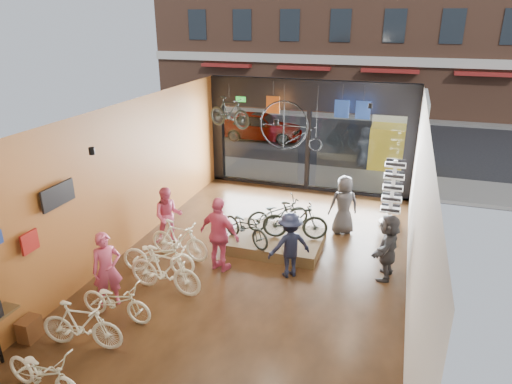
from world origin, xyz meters
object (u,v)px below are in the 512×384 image
at_px(display_bike_left, 246,227).
at_px(floor_bike_0, 43,372).
at_px(floor_bike_2, 116,301).
at_px(street_car, 260,126).
at_px(display_platform, 276,241).
at_px(customer_0, 107,269).
at_px(floor_bike_3, 165,270).
at_px(floor_bike_4, 158,256).
at_px(floor_bike_1, 82,325).
at_px(customer_5, 388,247).
at_px(box_truck, 399,128).
at_px(floor_bike_5, 179,240).
at_px(customer_4, 344,205).
at_px(customer_1, 168,216).
at_px(display_bike_right, 278,213).
at_px(customer_2, 220,235).
at_px(penny_farthing, 294,128).
at_px(customer_3, 290,245).
at_px(display_bike_mid, 295,220).
at_px(sunglasses_rack, 392,193).
at_px(hung_bike, 229,112).

bearing_deg(display_bike_left, floor_bike_0, -165.59).
bearing_deg(floor_bike_2, street_car, 7.49).
distance_m(display_platform, customer_0, 4.50).
height_order(floor_bike_3, floor_bike_4, floor_bike_3).
bearing_deg(floor_bike_2, floor_bike_1, 175.24).
distance_m(floor_bike_1, customer_5, 6.68).
bearing_deg(box_truck, floor_bike_4, -113.19).
height_order(floor_bike_5, customer_4, customer_4).
distance_m(floor_bike_1, customer_1, 4.26).
xyz_separation_m(floor_bike_1, floor_bike_3, (0.56, 2.11, 0.06)).
bearing_deg(display_bike_right, floor_bike_4, 106.22).
bearing_deg(display_platform, display_bike_left, -139.24).
height_order(customer_2, penny_farthing, penny_farthing).
bearing_deg(customer_1, customer_5, -26.73).
bearing_deg(customer_0, customer_1, 49.24).
bearing_deg(customer_1, customer_3, -36.79).
xyz_separation_m(display_bike_mid, customer_2, (-1.45, -1.59, 0.12)).
xyz_separation_m(box_truck, customer_0, (-5.40, -13.14, -0.44)).
xyz_separation_m(street_car, customer_1, (0.98, -11.24, 0.09)).
distance_m(floor_bike_2, floor_bike_5, 2.65).
relative_size(floor_bike_2, sunglasses_rack, 0.80).
relative_size(display_bike_mid, penny_farthing, 0.87).
distance_m(floor_bike_3, display_bike_mid, 3.63).
height_order(display_bike_right, penny_farthing, penny_farthing).
distance_m(customer_1, customer_2, 2.04).
bearing_deg(customer_0, box_truck, 24.21).
bearing_deg(display_bike_right, floor_bike_0, 128.17).
distance_m(display_bike_right, customer_3, 1.92).
height_order(floor_bike_4, customer_5, customer_5).
distance_m(street_car, display_bike_left, 11.56).
bearing_deg(display_bike_left, display_bike_mid, -31.82).
relative_size(display_bike_mid, hung_bike, 1.07).
height_order(floor_bike_2, floor_bike_4, floor_bike_4).
bearing_deg(display_bike_right, display_platform, 156.49).
distance_m(floor_bike_0, display_bike_left, 5.69).
distance_m(floor_bike_5, sunglasses_rack, 6.18).
distance_m(customer_0, customer_4, 6.50).
bearing_deg(floor_bike_5, customer_2, -93.05).
bearing_deg(customer_2, customer_0, 64.22).
bearing_deg(floor_bike_0, floor_bike_5, 6.75).
bearing_deg(customer_4, display_bike_left, 16.99).
xyz_separation_m(floor_bike_3, hung_bike, (-0.57, 5.56, 2.39)).
bearing_deg(customer_3, customer_5, 159.18).
distance_m(floor_bike_1, penny_farthing, 8.52).
bearing_deg(customer_1, penny_farthing, 30.59).
relative_size(customer_5, hung_bike, 1.01).
distance_m(floor_bike_5, customer_0, 2.32).
xyz_separation_m(display_platform, display_bike_left, (-0.65, -0.56, 0.59)).
distance_m(box_truck, customer_5, 10.26).
relative_size(floor_bike_2, customer_1, 1.01).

